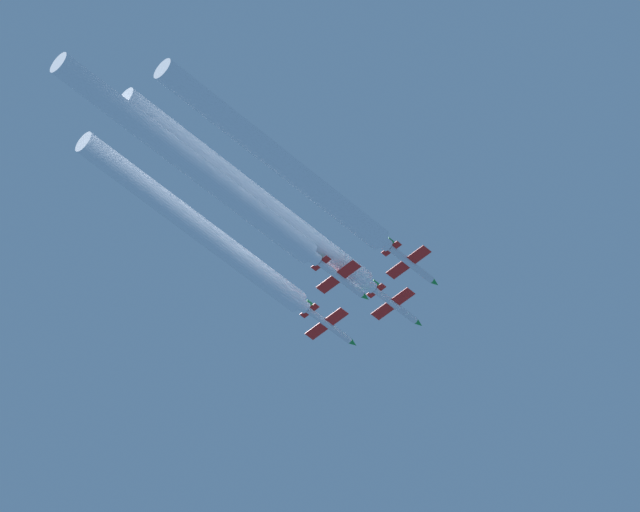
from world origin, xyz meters
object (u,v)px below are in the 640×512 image
(jet_slot, at_px, (342,279))
(jet_lead, at_px, (396,306))
(jet_right_wingman, at_px, (412,265))
(jet_left_wingman, at_px, (330,326))

(jet_slot, bearing_deg, jet_lead, 88.95)
(jet_lead, distance_m, jet_right_wingman, 10.07)
(jet_right_wingman, xyz_separation_m, jet_slot, (-8.54, -6.31, -1.58))
(jet_lead, distance_m, jet_left_wingman, 10.66)
(jet_left_wingman, distance_m, jet_right_wingman, 17.52)
(jet_lead, xyz_separation_m, jet_right_wingman, (8.33, -5.45, -1.51))
(jet_lead, height_order, jet_right_wingman, jet_lead)
(jet_left_wingman, bearing_deg, jet_right_wingman, -0.85)
(jet_lead, bearing_deg, jet_slot, -91.05)
(jet_right_wingman, height_order, jet_slot, jet_right_wingman)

